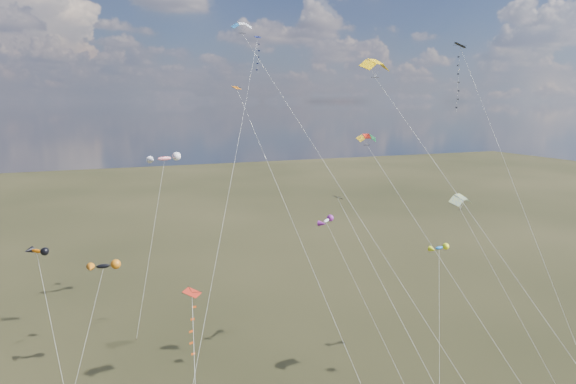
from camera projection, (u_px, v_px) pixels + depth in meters
name	position (u px, v px, depth m)	size (l,w,h in m)	color
diamond_black_high	(467.00, 95.00, 46.90)	(2.91, 19.56, 33.34)	black
diamond_navy_tall	(253.00, 77.00, 64.86)	(16.15, 26.20, 36.41)	navy
diamond_black_mid	(374.00, 267.00, 46.96)	(5.69, 14.02, 19.05)	black
diamond_red_low	(193.00, 336.00, 32.55)	(2.51, 10.35, 16.22)	#B62715
diamond_orange_center	(281.00, 194.00, 48.90)	(7.97, 17.57, 29.51)	#C8610A
parafoil_yellow	(377.00, 63.00, 42.64)	(15.03, 20.87, 31.97)	#F8BA06
parafoil_blue_white	(244.00, 27.00, 53.64)	(15.40, 26.35, 36.57)	#2A87D6
parafoil_striped	(461.00, 198.00, 48.48)	(7.94, 10.16, 19.75)	yellow
parafoil_tricolor	(369.00, 139.00, 50.09)	(10.94, 16.24, 25.15)	yellow
novelty_black_orange	(103.00, 266.00, 52.78)	(5.24, 6.45, 11.83)	black
novelty_orange_black	(37.00, 252.00, 49.19)	(3.50, 9.07, 14.30)	orange
novelty_white_purple	(327.00, 221.00, 56.81)	(4.38, 13.73, 15.37)	silver
novelty_redwhite_stripe	(164.00, 159.00, 69.52)	(7.86, 11.99, 21.08)	red
novelty_blue_yellow	(439.00, 249.00, 55.45)	(5.62, 7.33, 12.77)	blue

